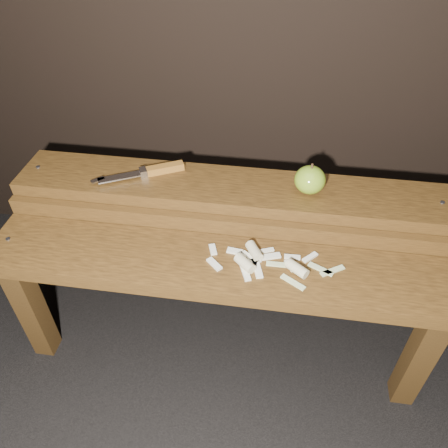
# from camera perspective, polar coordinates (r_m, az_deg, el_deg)

# --- Properties ---
(ground) EXTENTS (60.00, 60.00, 0.00)m
(ground) POSITION_cam_1_polar(r_m,az_deg,el_deg) (1.45, -0.36, -15.02)
(ground) COLOR black
(bench_front_tier) EXTENTS (1.20, 0.20, 0.42)m
(bench_front_tier) POSITION_cam_1_polar(r_m,az_deg,el_deg) (1.13, -0.90, -7.68)
(bench_front_tier) COLOR #35220D
(bench_front_tier) RESTS_ON ground
(bench_rear_tier) EXTENTS (1.20, 0.21, 0.50)m
(bench_rear_tier) POSITION_cam_1_polar(r_m,az_deg,el_deg) (1.25, 0.71, 1.93)
(bench_rear_tier) COLOR #35220D
(bench_rear_tier) RESTS_ON ground
(apple) EXTENTS (0.08, 0.08, 0.09)m
(apple) POSITION_cam_1_polar(r_m,az_deg,el_deg) (1.18, 11.16, 5.69)
(apple) COLOR olive
(apple) RESTS_ON bench_rear_tier
(knife) EXTENTS (0.24, 0.14, 0.02)m
(knife) POSITION_cam_1_polar(r_m,az_deg,el_deg) (1.25, -9.19, 6.89)
(knife) COLOR brown
(knife) RESTS_ON bench_rear_tier
(apple_scraps) EXTENTS (0.35, 0.13, 0.03)m
(apple_scraps) POSITION_cam_1_polar(r_m,az_deg,el_deg) (1.09, 5.47, -4.89)
(apple_scraps) COLOR beige
(apple_scraps) RESTS_ON bench_front_tier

